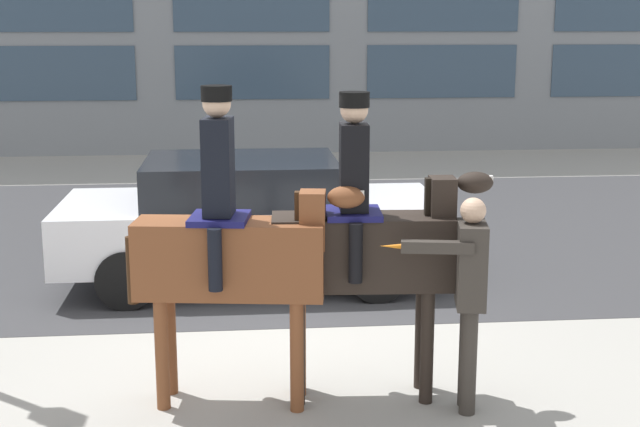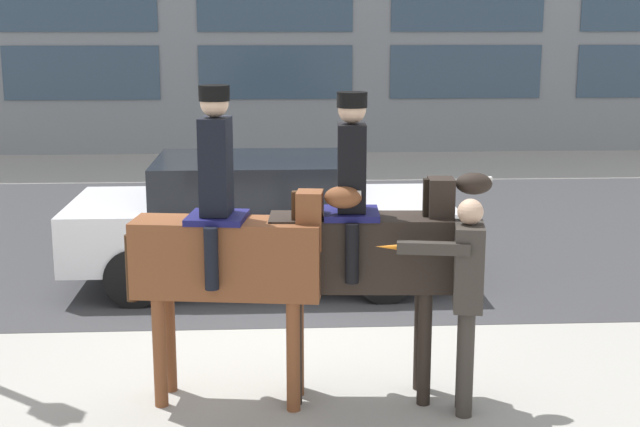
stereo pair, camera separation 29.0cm
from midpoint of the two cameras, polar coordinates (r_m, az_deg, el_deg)
ground_plane at (r=8.66m, az=-1.31°, el=-8.49°), size 80.00×80.00×0.00m
road_surface at (r=13.21m, az=-1.96°, el=-1.18°), size 25.38×8.50×0.01m
mounted_horse_lead at (r=7.10m, az=-4.59°, el=-2.23°), size 1.90×0.65×2.58m
mounted_horse_companion at (r=7.17m, az=3.97°, el=-1.95°), size 1.86×0.65×2.52m
pedestrian_bystander at (r=7.05m, az=10.48°, el=-4.79°), size 0.88×0.44×1.74m
street_car_near_lane at (r=10.56m, az=-3.15°, el=-0.27°), size 4.43×1.99×1.49m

